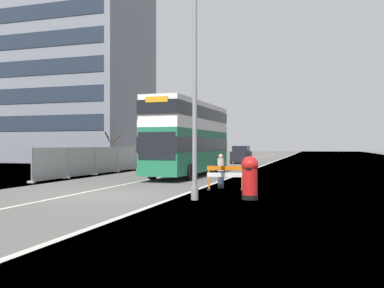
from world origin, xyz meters
name	(u,v)px	position (x,y,z in m)	size (l,w,h in m)	color
ground	(120,197)	(0.62, 0.09, -0.05)	(140.00, 280.00, 0.10)	#565451
double_decker_bus	(190,137)	(0.08, 11.54, 2.68)	(2.99, 11.42, 5.04)	#1E6B47
lamppost_foreground	(195,93)	(4.02, -0.24, 4.13)	(0.29, 0.70, 8.73)	gray
red_pillar_postbox	(250,176)	(6.03, 0.56, 0.93)	(0.67, 0.67, 1.69)	black
roadworks_barrier	(225,175)	(4.40, 3.52, 0.73)	(1.76, 0.74, 1.15)	orange
construction_site_fence	(106,160)	(-6.84, 12.40, 0.97)	(0.44, 17.20, 2.04)	#A8AAAD
car_oncoming_near	(191,156)	(-4.22, 25.65, 1.00)	(1.97, 4.39, 2.15)	silver
car_receding_mid	(241,155)	(-0.14, 32.51, 0.98)	(2.10, 4.11, 2.07)	black
bare_tree_far_verge_near	(109,145)	(-13.73, 25.41, 2.19)	(2.80, 2.42, 4.23)	#4C3D2D
pedestrian_at_kerb	(221,171)	(3.98, 4.35, 0.85)	(0.34, 0.34, 1.69)	#2D3342
backdrop_office_block	(50,65)	(-26.15, 31.74, 13.07)	(25.50, 13.53, 26.13)	gray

